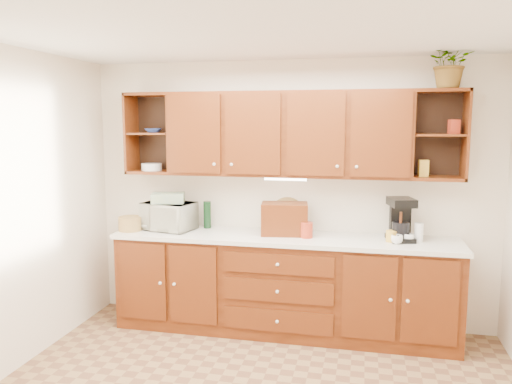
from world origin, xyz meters
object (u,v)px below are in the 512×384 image
at_px(bread_box, 285,219).
at_px(coffee_maker, 401,220).
at_px(potted_plant, 451,63).
at_px(microwave, 169,216).

xyz_separation_m(bread_box, coffee_maker, (1.06, 0.00, 0.03)).
xyz_separation_m(coffee_maker, potted_plant, (0.36, 0.03, 1.38)).
bearing_deg(microwave, potted_plant, 13.26).
xyz_separation_m(microwave, potted_plant, (2.59, 0.06, 1.43)).
distance_m(bread_box, coffee_maker, 1.06).
bearing_deg(coffee_maker, bread_box, 165.87).
bearing_deg(bread_box, coffee_maker, -7.69).
bearing_deg(bread_box, microwave, 173.64).
relative_size(bread_box, coffee_maker, 1.12).
distance_m(microwave, bread_box, 1.16).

